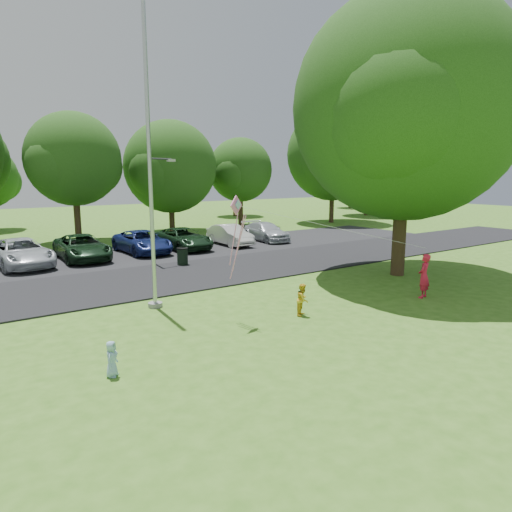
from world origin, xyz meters
TOP-DOWN VIEW (x-y plane):
  - ground at (0.00, 0.00)m, footprint 120.00×120.00m
  - park_road at (0.00, 9.00)m, footprint 60.00×6.00m
  - parking_strip at (0.00, 15.50)m, footprint 42.00×7.00m
  - flagpole at (-3.50, 5.00)m, footprint 0.50×0.50m
  - street_lamp at (-0.31, 12.30)m, footprint 1.54×0.44m
  - trash_can at (0.59, 11.18)m, footprint 0.58×0.58m
  - big_tree at (7.73, 3.37)m, footprint 10.47×9.97m
  - tree_row at (1.59, 24.23)m, footprint 64.35×11.94m
  - horizon_trees at (4.06, 33.88)m, footprint 77.46×7.20m
  - parked_cars at (-0.41, 15.54)m, footprint 20.06×5.39m
  - woman at (5.31, 0.33)m, footprint 0.71×0.57m
  - child_yellow at (0.13, 1.28)m, footprint 0.66×0.62m
  - child_blue at (-6.54, 0.27)m, footprint 0.47×0.50m
  - kite at (-1.79, 1.95)m, footprint 7.59×1.94m

SIDE VIEW (x-z plane):
  - ground at x=0.00m, z-range 0.00..0.00m
  - park_road at x=0.00m, z-range 0.00..0.06m
  - parking_strip at x=0.00m, z-range 0.00..0.06m
  - child_blue at x=-6.54m, z-range 0.00..0.86m
  - trash_can at x=0.59m, z-range 0.00..0.92m
  - child_yellow at x=0.13m, z-range 0.00..1.07m
  - parked_cars at x=-0.41m, z-range 0.02..1.42m
  - woman at x=5.31m, z-range 0.00..1.68m
  - kite at x=-1.79m, z-range 1.90..4.53m
  - street_lamp at x=-0.31m, z-range 0.56..6.09m
  - flagpole at x=-3.50m, z-range -0.83..9.17m
  - horizon_trees at x=4.06m, z-range 0.79..7.81m
  - tree_row at x=1.59m, z-range 0.27..11.15m
  - big_tree at x=7.73m, z-range 1.00..13.52m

